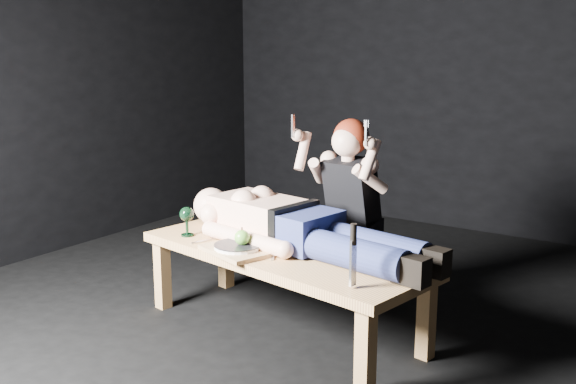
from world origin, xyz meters
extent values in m
plane|color=black|center=(0.00, 0.00, 0.00)|extent=(5.00, 5.00, 0.00)
plane|color=black|center=(0.00, 2.50, 1.50)|extent=(5.00, 0.00, 5.00)
cube|color=tan|center=(-0.29, -0.04, 0.23)|extent=(1.70, 0.86, 0.45)
cube|color=#A88353|center=(-0.46, -0.21, 0.46)|extent=(0.43, 0.36, 0.02)
cylinder|color=white|center=(-0.46, -0.21, 0.48)|extent=(0.31, 0.31, 0.02)
sphere|color=#559D29|center=(-0.44, -0.20, 0.53)|extent=(0.08, 0.08, 0.08)
cube|color=#B2B2B7|center=(-0.73, -0.15, 0.45)|extent=(0.07, 0.17, 0.01)
cube|color=#B2B2B7|center=(-0.30, -0.21, 0.45)|extent=(0.05, 0.17, 0.01)
cube|color=#B2B2B7|center=(-0.27, -0.15, 0.45)|extent=(0.10, 0.15, 0.01)
camera|label=1|loc=(1.62, -2.82, 1.49)|focal=42.06mm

